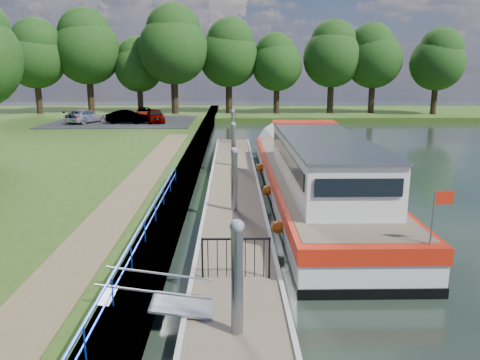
{
  "coord_description": "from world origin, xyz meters",
  "views": [
    {
      "loc": [
        -0.1,
        -9.52,
        5.9
      ],
      "look_at": [
        0.24,
        9.51,
        1.4
      ],
      "focal_mm": 35.0,
      "sensor_mm": 36.0,
      "label": 1
    }
  ],
  "objects_px": {
    "car_c": "(85,116)",
    "car_d": "(144,113)",
    "barge": "(310,174)",
    "pontoon": "(234,188)",
    "car_a": "(155,116)",
    "car_b": "(127,117)"
  },
  "relations": [
    {
      "from": "barge",
      "to": "car_c",
      "type": "distance_m",
      "value": 30.39
    },
    {
      "from": "car_a",
      "to": "car_d",
      "type": "distance_m",
      "value": 5.12
    },
    {
      "from": "pontoon",
      "to": "car_d",
      "type": "bearing_deg",
      "value": 108.52
    },
    {
      "from": "pontoon",
      "to": "car_d",
      "type": "xyz_separation_m",
      "value": [
        -9.54,
        28.46,
        1.2
      ]
    },
    {
      "from": "barge",
      "to": "car_a",
      "type": "distance_m",
      "value": 27.08
    },
    {
      "from": "barge",
      "to": "car_d",
      "type": "bearing_deg",
      "value": 114.07
    },
    {
      "from": "car_a",
      "to": "car_b",
      "type": "xyz_separation_m",
      "value": [
        -2.61,
        -0.77,
        -0.03
      ]
    },
    {
      "from": "car_b",
      "to": "car_d",
      "type": "xyz_separation_m",
      "value": [
        0.66,
        5.51,
        -0.09
      ]
    },
    {
      "from": "car_c",
      "to": "car_a",
      "type": "bearing_deg",
      "value": -155.62
    },
    {
      "from": "car_b",
      "to": "car_a",
      "type": "bearing_deg",
      "value": -68.76
    },
    {
      "from": "pontoon",
      "to": "car_b",
      "type": "xyz_separation_m",
      "value": [
        -10.2,
        22.95,
        1.29
      ]
    },
    {
      "from": "car_c",
      "to": "pontoon",
      "type": "bearing_deg",
      "value": 144.41
    },
    {
      "from": "pontoon",
      "to": "car_a",
      "type": "relative_size",
      "value": 7.7
    },
    {
      "from": "barge",
      "to": "car_a",
      "type": "xyz_separation_m",
      "value": [
        -11.18,
        24.66,
        0.41
      ]
    },
    {
      "from": "car_a",
      "to": "car_c",
      "type": "bearing_deg",
      "value": 166.29
    },
    {
      "from": "pontoon",
      "to": "car_b",
      "type": "distance_m",
      "value": 25.15
    },
    {
      "from": "barge",
      "to": "car_d",
      "type": "relative_size",
      "value": 5.37
    },
    {
      "from": "pontoon",
      "to": "barge",
      "type": "distance_m",
      "value": 3.82
    },
    {
      "from": "barge",
      "to": "car_b",
      "type": "distance_m",
      "value": 27.59
    },
    {
      "from": "car_a",
      "to": "car_d",
      "type": "relative_size",
      "value": 0.99
    },
    {
      "from": "barge",
      "to": "car_c",
      "type": "height_order",
      "value": "barge"
    },
    {
      "from": "car_c",
      "to": "car_d",
      "type": "height_order",
      "value": "car_c"
    }
  ]
}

